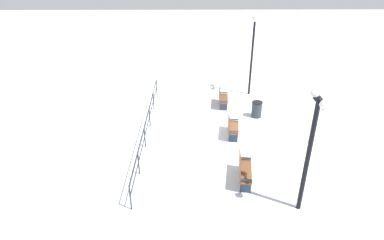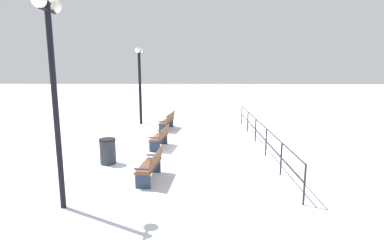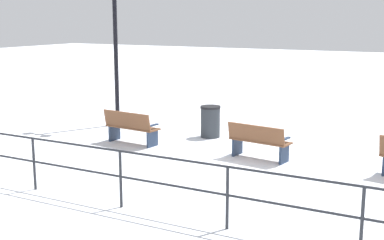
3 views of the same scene
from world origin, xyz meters
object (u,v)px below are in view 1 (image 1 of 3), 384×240
at_px(bench_second, 232,127).
at_px(trash_bin, 257,109).
at_px(bench_nearest, 244,170).
at_px(bench_third, 222,98).
at_px(lamppost_middle, 253,40).
at_px(lamppost_near, 312,138).

height_order(bench_second, trash_bin, trash_bin).
bearing_deg(bench_second, trash_bin, 60.31).
bearing_deg(bench_nearest, bench_third, 99.90).
bearing_deg(bench_third, bench_nearest, -83.00).
xyz_separation_m(bench_third, lamppost_middle, (1.82, 1.75, 2.89)).
distance_m(bench_third, lamppost_near, 8.94).
distance_m(bench_nearest, lamppost_near, 3.22).
xyz_separation_m(bench_second, lamppost_near, (1.68, -4.99, 2.30)).
height_order(bench_nearest, bench_third, bench_nearest).
bearing_deg(trash_bin, bench_third, 138.98).
xyz_separation_m(bench_third, lamppost_near, (1.82, -8.45, 2.29)).
bearing_deg(bench_nearest, lamppost_middle, 87.74).
height_order(bench_third, trash_bin, bench_third).
height_order(lamppost_near, lamppost_middle, lamppost_middle).
height_order(bench_second, bench_third, bench_third).
bearing_deg(bench_second, bench_nearest, -81.70).
relative_size(bench_third, lamppost_middle, 0.32).
relative_size(bench_nearest, bench_third, 1.10).
bearing_deg(bench_nearest, trash_bin, 82.99).
bearing_deg(bench_second, bench_third, 100.30).
xyz_separation_m(bench_second, bench_third, (-0.14, 3.45, 0.01)).
height_order(bench_second, lamppost_near, lamppost_near).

